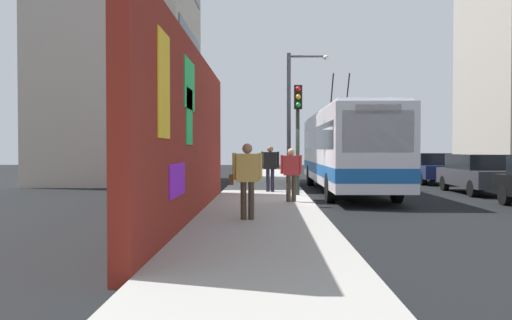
{
  "coord_description": "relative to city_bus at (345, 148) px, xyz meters",
  "views": [
    {
      "loc": [
        -17.54,
        1.46,
        1.81
      ],
      "look_at": [
        2.31,
        1.87,
        1.37
      ],
      "focal_mm": 36.31,
      "sensor_mm": 36.0,
      "label": 1
    }
  ],
  "objects": [
    {
      "name": "sidewalk_slab",
      "position": [
        -3.89,
        3.4,
        -1.78
      ],
      "size": [
        48.0,
        3.2,
        0.15
      ],
      "primitive_type": "cube",
      "color": "#9E9B93",
      "rests_on": "ground_plane"
    },
    {
      "name": "pedestrian_near_wall",
      "position": [
        -9.37,
        3.72,
        -0.64
      ],
      "size": [
        0.24,
        0.78,
        1.78
      ],
      "color": "#3F3326",
      "rests_on": "sidewalk_slab"
    },
    {
      "name": "building_far_left",
      "position": [
        6.37,
        11.0,
        5.77
      ],
      "size": [
        8.72,
        7.32,
        15.25
      ],
      "color": "#B2A899",
      "rests_on": "ground_plane"
    },
    {
      "name": "parked_car_dark_gray",
      "position": [
        -0.46,
        -5.2,
        -1.02
      ],
      "size": [
        4.59,
        1.76,
        1.58
      ],
      "color": "#38383D",
      "rests_on": "ground_plane"
    },
    {
      "name": "parked_car_navy",
      "position": [
        5.83,
        -5.2,
        -1.02
      ],
      "size": [
        4.82,
        1.73,
        1.58
      ],
      "color": "navy",
      "rests_on": "ground_plane"
    },
    {
      "name": "city_bus",
      "position": [
        0.0,
        0.0,
        0.0
      ],
      "size": [
        12.51,
        2.51,
        5.11
      ],
      "color": "silver",
      "rests_on": "ground_plane"
    },
    {
      "name": "street_lamp",
      "position": [
        2.12,
        2.02,
        1.79
      ],
      "size": [
        0.44,
        1.9,
        5.99
      ],
      "color": "#4C4C51",
      "rests_on": "sidewalk_slab"
    },
    {
      "name": "traffic_light",
      "position": [
        -3.04,
        2.15,
        0.95
      ],
      "size": [
        0.49,
        0.28,
        3.92
      ],
      "color": "#2D382D",
      "rests_on": "sidewalk_slab"
    },
    {
      "name": "pedestrian_midblock",
      "position": [
        -1.47,
        3.13,
        -0.65
      ],
      "size": [
        0.24,
        0.77,
        1.77
      ],
      "color": "#1E1E2D",
      "rests_on": "sidewalk_slab"
    },
    {
      "name": "graffiti_wall",
      "position": [
        -8.43,
        5.15,
        0.31
      ],
      "size": [
        12.95,
        0.32,
        4.31
      ],
      "color": "maroon",
      "rests_on": "ground_plane"
    },
    {
      "name": "pedestrian_at_curb",
      "position": [
        -5.28,
        2.49,
        -0.72
      ],
      "size": [
        0.22,
        0.67,
        1.67
      ],
      "color": "#3F3326",
      "rests_on": "sidewalk_slab"
    },
    {
      "name": "ground_plane",
      "position": [
        -3.89,
        1.8,
        -1.85
      ],
      "size": [
        80.0,
        80.0,
        0.0
      ],
      "primitive_type": "plane",
      "color": "black"
    },
    {
      "name": "curbside_puddle",
      "position": [
        -3.97,
        1.2,
        -1.85
      ],
      "size": [
        1.64,
        1.64,
        0.0
      ],
      "primitive_type": "cylinder",
      "color": "black",
      "rests_on": "ground_plane"
    }
  ]
}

